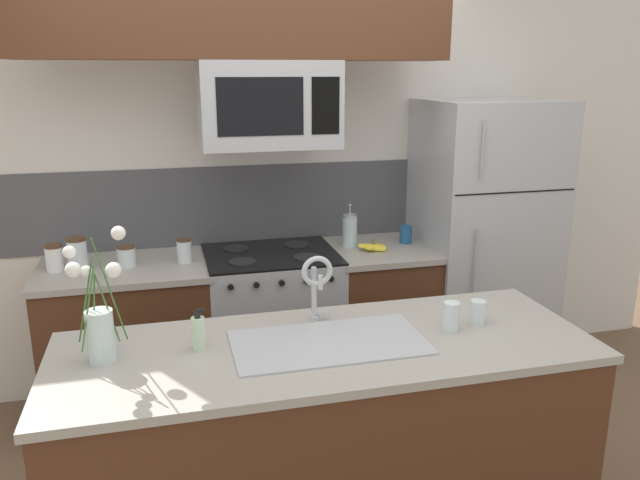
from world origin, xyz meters
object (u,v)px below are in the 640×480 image
Objects in this scene: banana_bunch at (373,247)px; spare_glass at (478,312)px; storage_jar_tall at (55,258)px; storage_jar_short at (126,256)px; sink_faucet at (317,280)px; flower_vase at (100,323)px; storage_jar_squat at (184,250)px; dish_soap_bottle at (198,333)px; french_press at (350,231)px; drinking_glass at (451,317)px; stove_range at (272,327)px; microwave at (268,104)px; storage_jar_medium at (77,254)px; refrigerator at (480,242)px; coffee_tin at (406,234)px.

banana_bunch is 1.15m from spare_glass.
storage_jar_tall reaches higher than storage_jar_short.
sink_faucet is 0.86m from flower_vase.
dish_soap_bottle is at bearing -89.99° from storage_jar_squat.
french_press is 1.58m from dish_soap_bottle.
drinking_glass is (0.52, -0.20, -0.14)m from sink_faucet.
banana_bunch is 1.15× the size of dish_soap_bottle.
stove_range is 7.53× the size of drinking_glass.
banana_bunch is at bearing 45.38° from dish_soap_bottle.
storage_jar_medium is (-1.05, 0.00, -0.77)m from microwave.
banana_bunch is 1.84m from flower_vase.
stove_range is at bearing 119.03° from spare_glass.
french_press is at bearing 66.31° from sink_faucet.
refrigerator is at bearing -2.67° from french_press.
storage_jar_tall is 0.87× the size of dish_soap_bottle.
storage_jar_tall is 2.12m from drinking_glass.
sink_faucet is at bearing -127.65° from coffee_tin.
coffee_tin is (-0.50, 0.03, 0.08)m from refrigerator.
spare_glass is (-0.18, -1.26, -0.00)m from coffee_tin.
flower_vase is at bearing -91.90° from storage_jar_short.
refrigerator is 5.81× the size of sink_faucet.
microwave reaches higher than storage_jar_squat.
storage_jar_squat reaches higher than coffee_tin.
banana_bunch is 0.62× the size of sink_faucet.
french_press is 2.43× the size of coffee_tin.
microwave reaches higher than sink_faucet.
microwave reaches higher than dish_soap_bottle.
storage_jar_squat is at bearing -0.04° from storage_jar_short.
storage_jar_short is 0.70× the size of dish_soap_bottle.
refrigerator is at bearing 61.01° from spare_glass.
storage_jar_tall is 0.68m from storage_jar_squat.
sink_faucet is at bearing -89.47° from stove_range.
drinking_glass is (0.03, -1.31, -0.04)m from french_press.
storage_jar_squat is at bearing 129.40° from drinking_glass.
coffee_tin is at bearing 2.12° from storage_jar_short.
storage_jar_tall is at bearing 168.75° from storage_jar_medium.
dish_soap_bottle is at bearing -60.08° from storage_jar_tall.
banana_bunch is 1.53× the size of drinking_glass.
french_press is at bearing 3.15° from storage_jar_short.
refrigerator is 0.75m from banana_bunch.
banana_bunch is at bearing 86.27° from drinking_glass.
storage_jar_medium is (-2.41, -0.04, 0.11)m from refrigerator.
stove_range is at bearing 112.91° from drinking_glass.
sink_faucet is 0.57m from drinking_glass.
microwave is at bearing -170.73° from french_press.
dish_soap_bottle is (0.68, -1.18, -0.00)m from storage_jar_tall.
dish_soap_bottle reaches higher than storage_jar_squat.
sink_faucet reaches higher than storage_jar_tall.
refrigerator is 2.20m from dish_soap_bottle.
microwave is at bearing -1.35° from storage_jar_tall.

